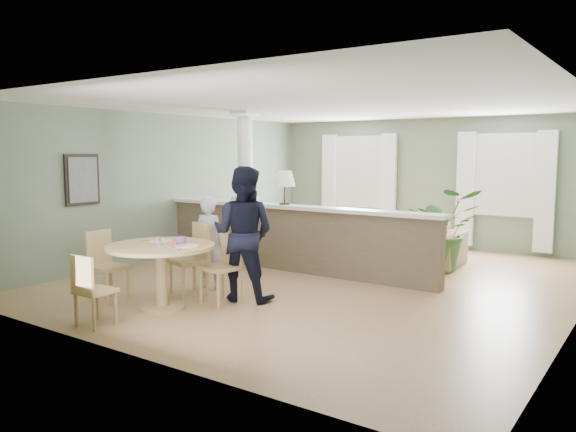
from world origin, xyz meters
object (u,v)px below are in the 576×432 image
Objects in this scene: dining_table at (162,258)px; chair_side at (105,262)px; chair_near at (90,287)px; sofa at (380,237)px; man_person at (243,234)px; child_person at (210,243)px; chair_far_man at (225,262)px; houseplant at (441,229)px; chair_far_boy at (194,256)px.

chair_side reaches higher than dining_table.
sofa is at bearing -102.29° from chair_near.
chair_side is 1.90m from man_person.
sofa reaches higher than chair_near.
dining_table is 1.63× the size of chair_near.
sofa is 1.63× the size of man_person.
child_person is 0.75× the size of man_person.
dining_table is 1.13m from man_person.
chair_far_man is 0.73× the size of child_person.
sofa is at bearing 79.50° from dining_table.
child_person is (-2.33, -3.17, -0.02)m from houseplant.
chair_far_man is (-1.63, -3.64, -0.16)m from houseplant.
man_person is (-1.52, -3.39, 0.20)m from houseplant.
chair_far_boy is at bearing 104.00° from dining_table.
chair_near is (-2.17, -5.33, -0.24)m from houseplant.
chair_far_man is 1.04× the size of chair_side.
sofa is 5.04m from chair_side.
chair_far_boy is at bearing -40.50° from chair_side.
sofa is 3.65m from man_person.
chair_far_boy is (-2.27, -3.57, -0.15)m from houseplant.
man_person reaches higher than chair_far_man.
houseplant is at bearing -114.88° from chair_near.
chair_side is at bearing -138.64° from chair_far_man.
chair_near is 0.62× the size of child_person.
chair_side is (-1.38, -0.85, -0.02)m from chair_far_man.
child_person is (-0.25, 1.16, 0.02)m from dining_table.
chair_far_boy is at bearing -2.45° from man_person.
chair_side is (-0.75, -0.92, -0.03)m from chair_far_boy.
man_person is (0.75, 0.18, 0.35)m from chair_far_boy.
chair_near is (-0.54, -1.69, -0.08)m from chair_far_man.
chair_far_boy reaches higher than dining_table.
sofa is at bearing 169.81° from houseplant.
dining_table is at bearing -115.62° from houseplant.
chair_far_man is 1.18× the size of chair_near.
chair_far_boy is 1.18m from chair_side.
chair_far_man reaches higher than chair_side.
chair_far_boy is 1.01× the size of chair_far_man.
child_person is at bearing -29.09° from chair_side.
sofa is at bearing 93.75° from chair_far_man.
sofa is 5.63m from chair_near.
child_person reaches higher than chair_near.
child_person reaches higher than dining_table.
chair_far_man reaches higher than chair_near.
chair_side is 0.52× the size of man_person.
child_person is (0.69, 1.31, 0.16)m from chair_side.
chair_far_boy is at bearing -122.45° from houseplant.
sofa is 2.98× the size of chair_far_man.
houseplant is 5.76m from chair_near.
houseplant is 1.42× the size of chair_far_man.
child_person is at bearing 114.92° from chair_far_boy.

